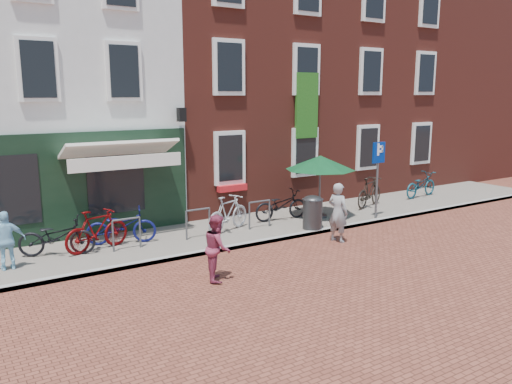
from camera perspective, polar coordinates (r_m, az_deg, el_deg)
ground at (r=13.94m, az=1.33°, el=-5.78°), size 80.00×80.00×0.00m
sidewalk at (r=15.66m, az=1.34°, el=-3.70°), size 24.00×3.00×0.10m
building_stucco at (r=18.27m, az=-25.27°, el=11.47°), size 8.00×8.00×9.00m
building_brick_mid at (r=20.43m, az=-4.99°, el=13.69°), size 6.00×8.00×10.00m
building_brick_right at (r=23.79m, az=8.30°, el=13.23°), size 6.00×8.00×10.00m
filler_right at (r=28.42m, az=18.50°, el=11.39°), size 7.00×8.00×9.00m
litter_bin at (r=15.02m, az=6.34°, el=-2.06°), size 0.58×0.58×1.06m
parking_sign at (r=16.45m, az=13.45°, el=2.80°), size 0.50×0.08×2.43m
parasol at (r=16.22m, az=7.20°, el=3.55°), size 2.22×2.22×2.09m
woman at (r=14.10m, az=9.12°, el=-2.27°), size 0.54×0.68×1.64m
boy at (r=11.16m, az=-4.33°, el=-6.19°), size 0.80×0.87×1.46m
cafe_person at (r=12.75m, az=-26.06°, el=-4.90°), size 0.80×0.35×1.35m
bicycle_0 at (r=13.42m, az=-21.34°, el=-4.65°), size 1.91×1.25×0.95m
bicycle_1 at (r=13.50m, az=-17.33°, el=-4.08°), size 1.82×0.94×1.05m
bicycle_2 at (r=13.94m, az=-14.81°, el=-3.69°), size 1.91×1.15×0.95m
bicycle_3 at (r=14.66m, az=-3.13°, el=-2.40°), size 1.81×1.12×1.05m
bicycle_4 at (r=16.00m, az=2.81°, el=-1.46°), size 1.86×0.79×0.95m
bicycle_5 at (r=18.26m, az=12.56°, el=0.01°), size 1.82×1.07×1.05m
bicycle_6 at (r=20.52m, az=17.91°, el=0.78°), size 1.87×0.85×0.95m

